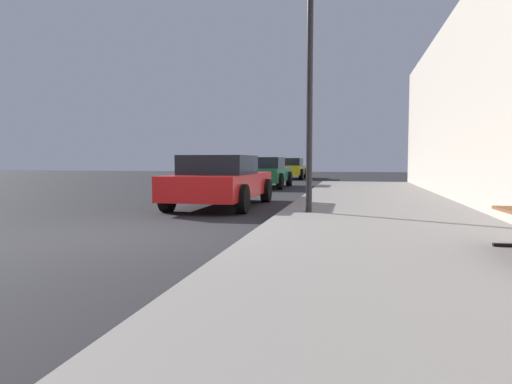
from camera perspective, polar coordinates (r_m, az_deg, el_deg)
The scene contains 6 objects.
ground_plane at distance 7.61m, azimuth -15.21°, elevation -5.04°, with size 80.00×80.00×0.00m, color #232326.
sidewalk at distance 6.82m, azimuth 16.52°, elevation -5.44°, with size 4.00×32.00×0.15m, color gray.
street_lamp at distance 9.49m, azimuth 6.49°, elevation 16.74°, with size 0.36×0.36×4.61m.
car_red at distance 11.77m, azimuth -4.19°, elevation 1.36°, with size 1.93×4.51×1.27m.
car_green at distance 19.96m, azimuth 0.93°, elevation 2.39°, with size 2.00×4.13×1.27m.
car_yellow at distance 29.33m, azimuth 3.94°, elevation 2.86°, with size 2.04×4.51×1.27m.
Camera 1 is at (3.40, -6.71, 1.16)m, focal length 33.39 mm.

